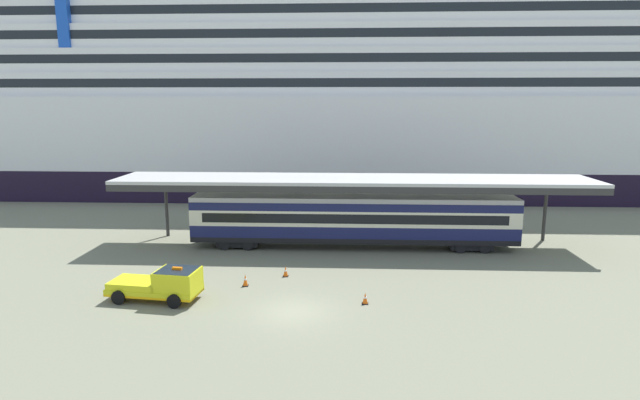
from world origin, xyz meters
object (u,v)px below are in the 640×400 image
at_px(traffic_cone_far, 365,298).
at_px(dockside_crane, 74,47).
at_px(cruise_ship, 400,86).
at_px(traffic_cone_mid, 286,271).
at_px(train_carriage, 353,219).
at_px(traffic_cone_near, 245,280).
at_px(service_truck, 163,284).

height_order(traffic_cone_far, dockside_crane, dockside_crane).
distance_m(cruise_ship, dockside_crane, 39.74).
xyz_separation_m(traffic_cone_mid, dockside_crane, (-26.75, 26.61, 17.04)).
bearing_deg(traffic_cone_mid, train_carriage, 57.21).
bearing_deg(cruise_ship, traffic_cone_near, -108.56).
relative_size(traffic_cone_near, traffic_cone_mid, 1.11).
bearing_deg(traffic_cone_near, traffic_cone_mid, 39.56).
distance_m(train_carriage, traffic_cone_mid, 8.55).
relative_size(service_truck, traffic_cone_far, 8.20).
bearing_deg(dockside_crane, traffic_cone_far, -44.32).
height_order(service_truck, traffic_cone_far, service_truck).
xyz_separation_m(service_truck, traffic_cone_near, (4.26, 2.49, -0.61)).
distance_m(cruise_ship, traffic_cone_near, 44.08).
relative_size(cruise_ship, traffic_cone_far, 207.77).
relative_size(cruise_ship, traffic_cone_near, 178.77).
distance_m(traffic_cone_mid, dockside_crane, 41.40).
xyz_separation_m(cruise_ship, traffic_cone_near, (-13.40, -39.91, -13.06)).
height_order(cruise_ship, service_truck, cruise_ship).
distance_m(service_truck, traffic_cone_near, 4.98).
xyz_separation_m(train_carriage, service_truck, (-11.05, -11.37, -1.32)).
bearing_deg(traffic_cone_mid, dockside_crane, 135.16).
relative_size(cruise_ship, traffic_cone_mid, 198.82).
distance_m(cruise_ship, service_truck, 47.59).
distance_m(service_truck, traffic_cone_mid, 7.91).
xyz_separation_m(cruise_ship, train_carriage, (-6.61, -31.03, -11.12)).
height_order(cruise_ship, traffic_cone_mid, cruise_ship).
relative_size(traffic_cone_mid, traffic_cone_far, 1.05).
bearing_deg(dockside_crane, cruise_ship, 16.78).
relative_size(train_carriage, dockside_crane, 0.44).
bearing_deg(cruise_ship, traffic_cone_mid, -106.29).
xyz_separation_m(traffic_cone_far, dockside_crane, (-31.75, 31.01, 17.05)).
relative_size(train_carriage, traffic_cone_mid, 36.27).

